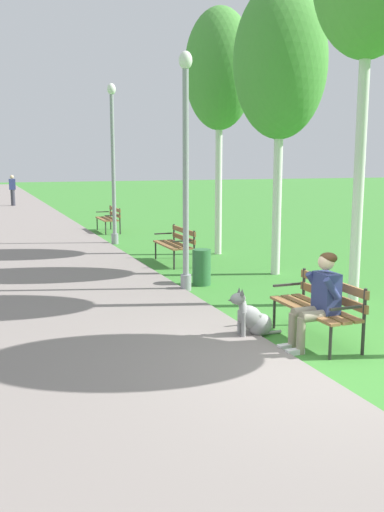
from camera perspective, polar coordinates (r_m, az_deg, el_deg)
ground_plane at (r=6.85m, az=13.48°, el=-11.03°), size 120.00×120.00×0.00m
paved_path at (r=29.38m, az=-18.03°, el=4.62°), size 3.97×60.00×0.04m
park_bench_near at (r=7.67m, az=12.95°, el=-4.74°), size 0.55×1.50×0.85m
park_bench_mid at (r=13.08m, az=-1.61°, el=1.45°), size 0.55×1.50×0.85m
park_bench_far at (r=19.09m, az=-8.41°, el=3.97°), size 0.55×1.50×0.85m
person_seated_on_near_bench at (r=7.29m, az=12.85°, el=-4.12°), size 0.74×0.49×1.25m
dog_grey at (r=7.73m, az=6.26°, el=-6.37°), size 0.83×0.28×0.71m
lamp_post_near at (r=10.17m, az=-0.65°, el=8.72°), size 0.24×0.24×4.28m
lamp_post_mid at (r=16.20m, az=-8.07°, el=9.42°), size 0.24×0.24×4.51m
birch_tree_third at (r=11.99m, az=9.05°, el=18.91°), size 1.95×1.71×5.90m
birch_tree_fourth at (r=14.47m, az=2.83°, el=18.42°), size 1.72×1.82×6.09m
litter_bin at (r=10.83m, az=0.99°, el=-1.16°), size 0.36×0.36×0.70m
pedestrian_distant at (r=31.01m, az=-17.88°, el=6.40°), size 0.32×0.22×1.65m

